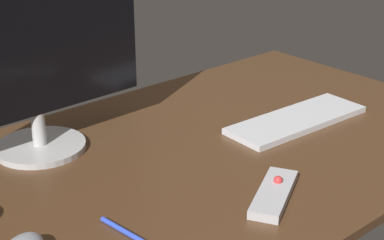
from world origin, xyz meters
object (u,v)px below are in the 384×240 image
(monitor, at_px, (30,49))
(keyboard, at_px, (297,120))
(media_remote, at_px, (274,193))
(pen, at_px, (129,234))

(monitor, relative_size, keyboard, 1.40)
(keyboard, distance_m, media_remote, 0.38)
(keyboard, relative_size, pen, 2.68)
(monitor, xyz_separation_m, pen, (-0.05, -0.41, -0.23))
(pen, bearing_deg, monitor, 166.43)
(media_remote, relative_size, pen, 1.34)
(keyboard, height_order, media_remote, media_remote)
(keyboard, xyz_separation_m, media_remote, (-0.32, -0.21, 0.00))
(media_remote, xyz_separation_m, pen, (-0.29, 0.08, -0.00))
(keyboard, bearing_deg, pen, -165.12)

